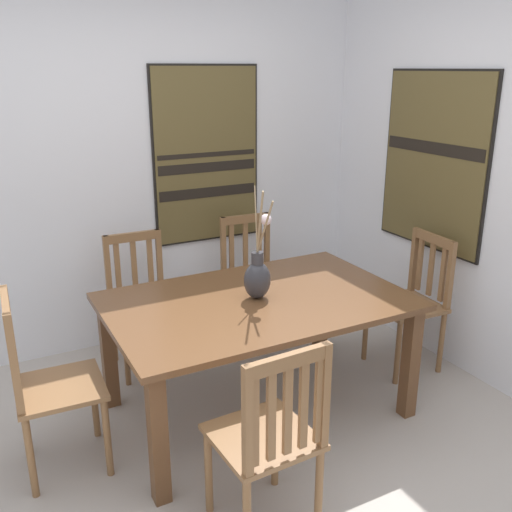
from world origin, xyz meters
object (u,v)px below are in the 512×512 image
at_px(chair_3, 45,381).
at_px(centerpiece_vase, 258,275).
at_px(dining_table, 257,314).
at_px(chair_1, 412,300).
at_px(chair_0, 141,300).
at_px(chair_2, 270,436).
at_px(chair_4, 253,277).
at_px(painting_on_side_wall, 434,161).
at_px(painting_on_back_wall, 206,156).

bearing_deg(chair_3, centerpiece_vase, -0.61).
distance_m(dining_table, centerpiece_vase, 0.24).
bearing_deg(chair_1, chair_3, 179.57).
height_order(chair_0, chair_1, chair_1).
height_order(chair_2, chair_4, chair_2).
height_order(dining_table, chair_2, chair_2).
height_order(dining_table, chair_0, chair_0).
distance_m(chair_4, painting_on_side_wall, 1.53).
bearing_deg(centerpiece_vase, chair_1, -0.25).
bearing_deg(chair_4, chair_2, -115.25).
height_order(chair_3, painting_on_back_wall, painting_on_back_wall).
relative_size(chair_0, chair_3, 0.95).
relative_size(chair_1, painting_on_back_wall, 0.71).
relative_size(dining_table, painting_on_back_wall, 1.30).
relative_size(dining_table, painting_on_side_wall, 1.41).
distance_m(chair_0, painting_on_side_wall, 2.20).
distance_m(chair_1, painting_on_side_wall, 0.95).
bearing_deg(painting_on_back_wall, chair_4, -64.94).
bearing_deg(chair_3, chair_4, 28.40).
distance_m(chair_0, chair_2, 1.74).
xyz_separation_m(centerpiece_vase, painting_on_back_wall, (0.24, 1.27, 0.49)).
distance_m(chair_0, chair_1, 1.84).
bearing_deg(chair_2, painting_on_back_wall, 73.29).
bearing_deg(painting_on_back_wall, centerpiece_vase, -100.71).
height_order(dining_table, painting_on_side_wall, painting_on_side_wall).
bearing_deg(dining_table, painting_on_back_wall, 79.01).
height_order(chair_2, chair_3, chair_3).
bearing_deg(chair_4, chair_1, -49.50).
bearing_deg(painting_on_back_wall, painting_on_side_wall, -41.41).
bearing_deg(chair_0, painting_on_back_wall, 31.20).
xyz_separation_m(chair_2, chair_3, (-0.78, 0.89, 0.01)).
height_order(dining_table, chair_4, chair_4).
distance_m(chair_3, chair_4, 1.83).
relative_size(centerpiece_vase, chair_3, 0.67).
relative_size(centerpiece_vase, chair_1, 0.70).
xyz_separation_m(centerpiece_vase, chair_0, (-0.44, 0.86, -0.39)).
distance_m(chair_3, painting_on_side_wall, 2.79).
bearing_deg(chair_1, chair_2, -151.19).
relative_size(chair_0, chair_1, 0.99).
xyz_separation_m(chair_1, chair_4, (-0.76, 0.89, 0.00)).
height_order(chair_0, painting_on_back_wall, painting_on_back_wall).
bearing_deg(painting_on_side_wall, chair_0, 160.71).
distance_m(dining_table, chair_2, 0.96).
relative_size(centerpiece_vase, chair_4, 0.70).
bearing_deg(painting_on_back_wall, chair_0, -148.80).
bearing_deg(chair_2, chair_0, 91.08).
height_order(chair_0, chair_2, chair_2).
xyz_separation_m(chair_4, painting_on_side_wall, (1.04, -0.68, 0.89)).
xyz_separation_m(chair_3, chair_4, (1.61, 0.87, -0.02)).
relative_size(chair_2, painting_on_side_wall, 0.79).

